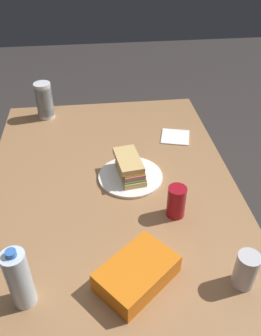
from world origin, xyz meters
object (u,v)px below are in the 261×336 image
sandwich (130,167)px  chip_bag (137,273)px  paper_plate (130,177)px  plastic_cup_stack (44,101)px  soda_can_red (176,202)px  water_bottle_tall (19,279)px  dining_table (113,206)px  soda_can_silver (246,270)px

sandwich → chip_bag: sandwich is taller
paper_plate → plastic_cup_stack: 0.67m
soda_can_red → chip_bag: (-0.26, 0.17, -0.03)m
paper_plate → chip_bag: 0.48m
water_bottle_tall → plastic_cup_stack: 1.06m
sandwich → dining_table: bearing=129.9°
paper_plate → water_bottle_tall: bearing=144.7°
paper_plate → chip_bag: chip_bag is taller
soda_can_red → plastic_cup_stack: bearing=33.3°
dining_table → water_bottle_tall: (-0.45, 0.28, 0.19)m
dining_table → paper_plate: bearing=-52.5°
sandwich → chip_bag: bearing=175.7°
sandwich → plastic_cup_stack: 0.66m
dining_table → soda_can_red: soda_can_red is taller
chip_bag → soda_can_silver: size_ratio=1.89×
sandwich → soda_can_silver: 0.60m
soda_can_red → plastic_cup_stack: plastic_cup_stack is taller
chip_bag → plastic_cup_stack: bearing=-111.5°
water_bottle_tall → soda_can_silver: 0.63m
paper_plate → soda_can_silver: (-0.53, -0.27, 0.05)m
soda_can_red → soda_can_silver: 0.33m
dining_table → soda_can_red: size_ratio=11.90×
paper_plate → soda_can_red: bearing=-148.9°
soda_can_red → plastic_cup_stack: (0.77, 0.51, 0.03)m
dining_table → water_bottle_tall: 0.56m
dining_table → chip_bag: chip_bag is taller
plastic_cup_stack → paper_plate: bearing=-145.8°
water_bottle_tall → soda_can_silver: water_bottle_tall is taller
chip_bag → plastic_cup_stack: (1.03, 0.33, 0.06)m
plastic_cup_stack → soda_can_silver: plastic_cup_stack is taller
plastic_cup_stack → soda_can_silver: bearing=-149.2°
sandwich → chip_bag: (-0.49, 0.04, -0.02)m
paper_plate → water_bottle_tall: (-0.51, 0.36, 0.09)m
sandwich → soda_can_silver: (-0.53, -0.27, 0.01)m
sandwich → soda_can_red: soda_can_red is taller
dining_table → soda_can_red: 0.31m
sandwich → plastic_cup_stack: (0.55, 0.37, 0.04)m
dining_table → plastic_cup_stack: bearing=25.5°
sandwich → plastic_cup_stack: plastic_cup_stack is taller
plastic_cup_stack → sandwich: bearing=-145.8°
paper_plate → plastic_cup_stack: plastic_cup_stack is taller
dining_table → sandwich: 0.18m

